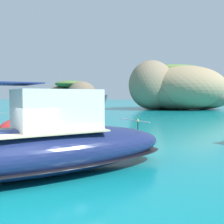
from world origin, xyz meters
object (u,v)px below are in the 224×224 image
at_px(islet_large, 176,89).
at_px(motorboat_red, 48,120).
at_px(islet_small, 74,97).
at_px(channel_buoy, 138,136).
at_px(motorboat_navy, 44,146).

relative_size(islet_large, motorboat_red, 2.41).
xyz_separation_m(islet_small, channel_buoy, (20.03, -46.87, -2.27)).
bearing_deg(channel_buoy, motorboat_red, 159.31).
xyz_separation_m(motorboat_navy, channel_buoy, (2.71, 7.86, -0.72)).
distance_m(islet_large, channel_buoy, 43.71).
bearing_deg(channel_buoy, islet_large, 84.46).
bearing_deg(islet_large, channel_buoy, -95.54).
relative_size(motorboat_navy, motorboat_red, 0.95).
height_order(islet_small, motorboat_red, islet_small).
bearing_deg(islet_small, motorboat_red, -73.80).
bearing_deg(islet_small, motorboat_navy, -72.43).
xyz_separation_m(islet_small, motorboat_red, (12.83, -44.15, -1.60)).
relative_size(islet_small, motorboat_red, 1.59).
bearing_deg(islet_small, channel_buoy, -66.86).
height_order(islet_large, motorboat_red, islet_large).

